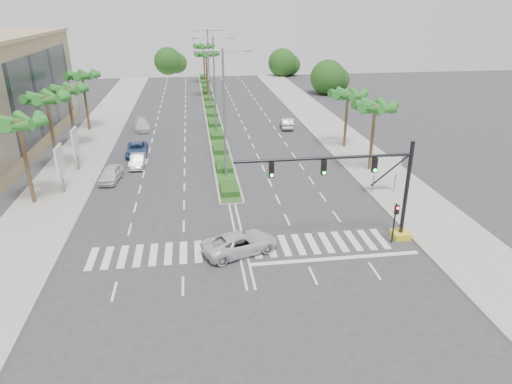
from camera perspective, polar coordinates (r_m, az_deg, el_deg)
ground at (r=31.70m, az=-1.77°, el=-7.06°), size 160.00×160.00×0.00m
footpath_right at (r=53.08m, az=12.34°, el=4.97°), size 6.00×120.00×0.15m
footpath_left at (r=51.41m, az=-21.50°, el=3.31°), size 6.00×120.00×0.15m
median at (r=74.11m, az=-5.69°, el=10.35°), size 2.20×75.00×0.20m
median_grass at (r=74.09m, az=-5.70°, el=10.44°), size 1.80×75.00×0.04m
signal_gantry at (r=32.37m, az=14.69°, el=-0.37°), size 12.60×1.20×7.20m
pedestrian_signal at (r=32.89m, az=17.03°, el=-2.97°), size 0.28×0.36×3.00m
direction_sign at (r=41.18m, az=15.93°, el=2.96°), size 2.70×0.11×3.40m
billboard_near at (r=43.01m, az=-23.33°, el=3.50°), size 0.18×2.10×4.35m
billboard_far at (r=48.56m, az=-21.66°, el=5.80°), size 0.18×2.10×4.35m
palm_left_near at (r=40.81m, az=-27.52°, el=7.32°), size 4.57×4.68×7.55m
palm_left_mid at (r=48.18m, az=-24.71°, el=10.28°), size 4.57×4.68×7.95m
palm_left_far at (r=55.87m, az=-22.47°, el=11.47°), size 4.57×4.68×7.35m
palm_left_end at (r=63.51m, az=-20.89°, el=13.21°), size 4.57×4.68×7.75m
palm_right_near at (r=45.89m, az=14.66°, el=9.96°), size 4.57×4.68×7.05m
palm_right_far at (r=53.27m, az=11.41°, el=11.60°), size 4.57×4.68×6.75m
palm_median_a at (r=82.89m, az=-6.23°, el=16.58°), size 4.57×4.68×8.05m
palm_median_b at (r=97.81m, az=-6.59°, el=17.47°), size 4.57×4.68×8.05m
streetlight_near at (r=42.44m, az=-4.01°, el=10.47°), size 5.10×0.25×12.00m
streetlight_mid at (r=58.15m, az=-5.23°, el=13.73°), size 5.10×0.25×12.00m
streetlight_far at (r=73.99m, az=-5.94°, el=15.60°), size 5.10×0.25×12.00m
car_parked_a at (r=45.23m, az=-17.72°, el=2.15°), size 2.13×4.29×1.40m
car_parked_b at (r=48.56m, az=-14.60°, el=3.82°), size 1.39×3.93×1.29m
car_parked_c at (r=52.29m, az=-14.68°, el=5.17°), size 2.38×4.90×1.34m
car_parked_d at (r=63.00m, az=-14.07°, el=8.15°), size 2.46×4.89×1.36m
car_crossing at (r=30.90m, az=-1.99°, el=-6.38°), size 5.68×4.00×1.44m
car_right at (r=62.22m, az=3.89°, el=8.62°), size 2.03×4.48×1.43m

